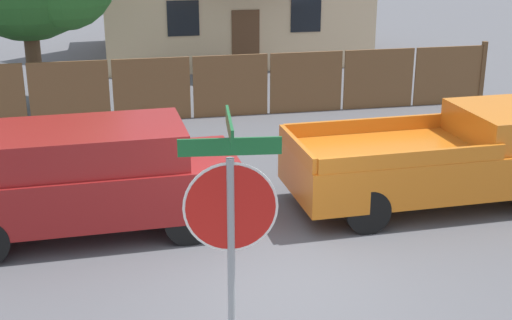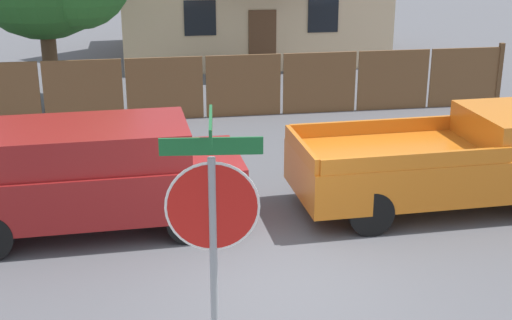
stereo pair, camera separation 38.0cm
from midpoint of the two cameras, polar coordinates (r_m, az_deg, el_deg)
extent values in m
plane|color=#56565B|center=(10.16, 1.00, -9.65)|extent=(80.00, 80.00, 0.00)
cube|color=brown|center=(17.90, -15.28, 5.16)|extent=(1.90, 0.06, 1.56)
cube|color=brown|center=(17.87, -8.94, 5.59)|extent=(1.90, 0.06, 1.56)
cube|color=brown|center=(18.07, -2.65, 5.95)|extent=(1.90, 0.06, 1.56)
cube|color=brown|center=(18.47, 3.44, 6.23)|extent=(1.90, 0.06, 1.56)
cube|color=brown|center=(19.08, 9.21, 6.43)|extent=(1.90, 0.06, 1.56)
cube|color=brown|center=(19.86, 14.59, 6.56)|extent=(1.90, 0.06, 1.56)
cube|color=brown|center=(20.30, 17.12, 6.74)|extent=(0.12, 0.12, 1.66)
cube|color=beige|center=(26.59, -2.76, 11.88)|extent=(8.83, 7.12, 3.10)
cube|color=black|center=(22.79, -6.34, 11.20)|extent=(1.00, 0.04, 1.10)
cube|color=black|center=(23.50, 3.54, 11.51)|extent=(1.00, 0.04, 1.10)
cube|color=brown|center=(23.18, -1.31, 9.45)|extent=(0.90, 0.04, 2.00)
cylinder|color=brown|center=(19.65, -17.85, 7.24)|extent=(0.40, 0.40, 2.31)
cube|color=maroon|center=(11.72, -14.32, -2.14)|extent=(4.88, 2.03, 0.82)
cube|color=maroon|center=(11.49, -15.21, 1.09)|extent=(3.43, 1.83, 0.58)
cube|color=black|center=(11.54, -7.24, 1.70)|extent=(0.11, 1.65, 0.49)
cylinder|color=black|center=(12.68, -7.42, -1.94)|extent=(0.74, 0.22, 0.74)
cylinder|color=black|center=(11.15, -6.45, -4.92)|extent=(0.74, 0.22, 0.74)
cube|color=orange|center=(12.83, 13.14, -0.36)|extent=(5.14, 2.20, 0.74)
cube|color=orange|center=(13.32, 18.75, 2.77)|extent=(1.68, 1.93, 0.56)
cube|color=orange|center=(13.18, 8.09, 2.75)|extent=(3.19, 0.18, 0.26)
cube|color=orange|center=(11.49, 11.58, 0.08)|extent=(3.19, 0.18, 0.26)
cube|color=orange|center=(11.79, 2.37, 0.97)|extent=(0.14, 1.94, 0.26)
cylinder|color=black|center=(14.43, 17.06, 0.00)|extent=(0.74, 0.22, 0.74)
cylinder|color=black|center=(13.15, 5.12, -1.06)|extent=(0.74, 0.22, 0.74)
cylinder|color=black|center=(11.57, 7.97, -4.07)|extent=(0.74, 0.22, 0.74)
cylinder|color=gray|center=(6.57, -3.63, -12.19)|extent=(0.07, 0.07, 2.97)
cylinder|color=red|center=(6.09, -3.84, -3.82)|extent=(0.77, 0.11, 0.77)
cylinder|color=white|center=(6.09, -3.84, -3.82)|extent=(0.82, 0.10, 0.82)
cube|color=#19602D|center=(5.90, -3.95, 1.06)|extent=(0.86, 0.12, 0.15)
cube|color=#19602D|center=(5.85, -3.99, 2.74)|extent=(0.11, 0.78, 0.15)
camera|label=1|loc=(0.19, -91.08, -0.38)|focal=50.00mm
camera|label=2|loc=(0.19, 88.92, 0.38)|focal=50.00mm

